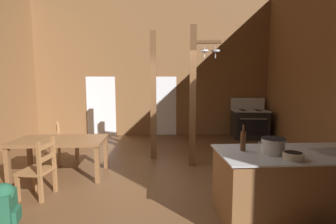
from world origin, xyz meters
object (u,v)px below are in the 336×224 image
at_px(kitchen_island, 299,186).
at_px(dining_table, 60,143).
at_px(backpack, 4,205).
at_px(mixing_bowl_on_counter, 293,156).
at_px(stove_range, 250,124).
at_px(bottle_tall_on_counter, 243,140).
at_px(stockpot_on_counter, 273,146).
at_px(ladderback_chair_by_post, 65,144).
at_px(ladderback_chair_near_window, 39,169).

xyz_separation_m(kitchen_island, dining_table, (-3.80, 1.64, 0.19)).
height_order(backpack, mixing_bowl_on_counter, mixing_bowl_on_counter).
xyz_separation_m(stove_range, bottle_tall_on_counter, (-1.87, -4.79, 0.58)).
bearing_deg(stockpot_on_counter, ladderback_chair_by_post, 145.41).
bearing_deg(dining_table, backpack, -89.16).
bearing_deg(ladderback_chair_by_post, backpack, -84.46).
bearing_deg(dining_table, kitchen_island, -23.37).
xyz_separation_m(kitchen_island, stove_range, (1.13, 4.88, 0.02)).
bearing_deg(kitchen_island, backpack, -178.03).
bearing_deg(kitchen_island, dining_table, 156.63).
relative_size(kitchen_island, ladderback_chair_near_window, 2.31).
bearing_deg(bottle_tall_on_counter, stove_range, 68.68).
height_order(ladderback_chair_near_window, stockpot_on_counter, stockpot_on_counter).
bearing_deg(backpack, stove_range, 45.63).
bearing_deg(stove_range, bottle_tall_on_counter, -111.32).
bearing_deg(backpack, dining_table, 90.84).
distance_m(stove_range, mixing_bowl_on_counter, 5.38).
xyz_separation_m(dining_table, ladderback_chair_by_post, (-0.22, 0.79, -0.20)).
relative_size(stove_range, mixing_bowl_on_counter, 5.59).
distance_m(dining_table, ladderback_chair_by_post, 0.85).
relative_size(kitchen_island, stove_range, 1.66).
bearing_deg(dining_table, ladderback_chair_by_post, 105.67).
height_order(kitchen_island, stove_range, stove_range).
distance_m(stockpot_on_counter, bottle_tall_on_counter, 0.37).
distance_m(kitchen_island, stove_range, 5.01).
bearing_deg(stockpot_on_counter, mixing_bowl_on_counter, -59.90).
xyz_separation_m(kitchen_island, ladderback_chair_by_post, (-4.02, 2.43, -0.01)).
xyz_separation_m(stove_range, mixing_bowl_on_counter, (-1.40, -5.17, 0.48)).
distance_m(stove_range, ladderback_chair_near_window, 6.41).
xyz_separation_m(ladderback_chair_by_post, stockpot_on_counter, (3.61, -2.49, 0.57)).
relative_size(dining_table, backpack, 2.90).
bearing_deg(dining_table, stockpot_on_counter, -26.61).
height_order(dining_table, bottle_tall_on_counter, bottle_tall_on_counter).
height_order(kitchen_island, bottle_tall_on_counter, bottle_tall_on_counter).
xyz_separation_m(stove_range, ladderback_chair_by_post, (-5.15, -2.45, -0.03)).
xyz_separation_m(stove_range, stockpot_on_counter, (-1.54, -4.94, 0.54)).
xyz_separation_m(dining_table, stockpot_on_counter, (3.39, -1.70, 0.38)).
relative_size(ladderback_chair_by_post, stockpot_on_counter, 2.63).
bearing_deg(stockpot_on_counter, bottle_tall_on_counter, 156.27).
bearing_deg(ladderback_chair_by_post, ladderback_chair_near_window, -81.53).
relative_size(kitchen_island, mixing_bowl_on_counter, 9.27).
distance_m(stockpot_on_counter, mixing_bowl_on_counter, 0.28).
xyz_separation_m(backpack, bottle_tall_on_counter, (3.03, 0.22, 0.75)).
relative_size(backpack, bottle_tall_on_counter, 1.70).
relative_size(ladderback_chair_by_post, backpack, 1.59).
distance_m(kitchen_island, dining_table, 4.14).
bearing_deg(mixing_bowl_on_counter, ladderback_chair_by_post, 143.97).
relative_size(mixing_bowl_on_counter, bottle_tall_on_counter, 0.67).
height_order(stockpot_on_counter, bottle_tall_on_counter, bottle_tall_on_counter).
relative_size(stockpot_on_counter, bottle_tall_on_counter, 1.03).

